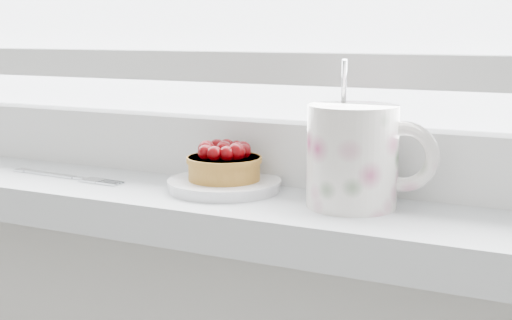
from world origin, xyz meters
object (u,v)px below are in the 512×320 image
Objects in this scene: saucer at (224,185)px; raspberry_tart at (224,162)px; floral_mug at (356,154)px; fork at (65,176)px.

raspberry_tart is (-0.00, 0.00, 0.03)m from saucer.
floral_mug is 0.36m from fork.
fork is at bearing -173.28° from saucer.
fork is at bearing -173.25° from raspberry_tart.
fork is (-0.20, -0.02, -0.03)m from raspberry_tart.
floral_mug reaches higher than fork.
saucer is at bearing -29.74° from raspberry_tart.
raspberry_tart is 0.21m from fork.
raspberry_tart is at bearing 150.26° from saucer.
floral_mug reaches higher than raspberry_tart.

